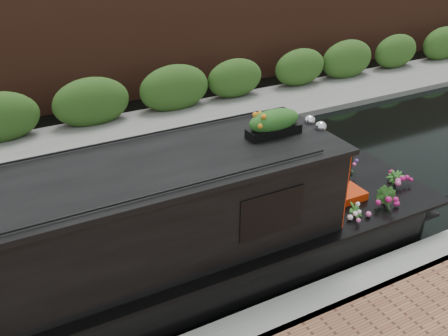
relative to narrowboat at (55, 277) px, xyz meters
name	(u,v)px	position (x,y,z in m)	size (l,w,h in m)	color
ground	(167,220)	(2.34, 1.78, -0.87)	(80.00, 80.00, 0.00)	black
near_bank_coping	(257,336)	(2.34, -1.52, -0.87)	(40.00, 0.60, 0.50)	gray
far_bank_path	(105,140)	(2.34, 5.98, -0.87)	(40.00, 2.40, 0.34)	slate
far_hedge	(95,128)	(2.34, 6.88, -0.87)	(40.00, 1.10, 2.80)	#2D531B
far_brick_wall	(77,104)	(2.34, 8.98, -0.87)	(40.00, 1.00, 8.00)	#4F291A
narrowboat	(55,277)	(0.00, 0.00, 0.00)	(12.47, 2.27, 2.91)	black
rope_fender	(401,199)	(6.63, 0.00, -0.67)	(0.39, 0.39, 0.40)	#8A6749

